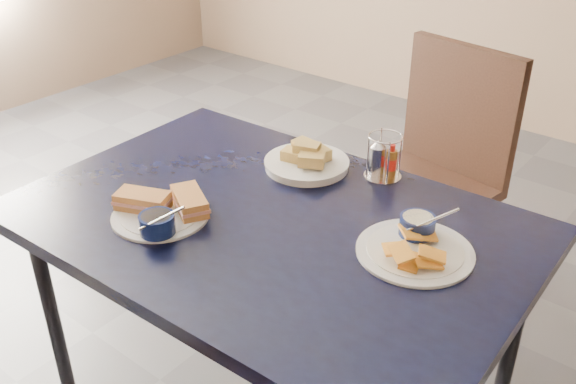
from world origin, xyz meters
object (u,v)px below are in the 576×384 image
Objects in this scene: chair_far at (434,160)px; condiment_caddy at (383,159)px; bread_basket at (307,161)px; sandwich_plate at (163,210)px; dining_table at (270,236)px; plantain_plate at (416,242)px.

chair_far is 0.60m from condiment_caddy.
bread_basket is (-0.12, -0.64, 0.21)m from chair_far.
chair_far is 1.15m from sandwich_plate.
sandwich_plate is (-0.22, -0.18, 0.08)m from dining_table.
bread_basket is at bearing 108.31° from dining_table.
chair_far is at bearing 79.39° from bread_basket.
dining_table is 1.39× the size of chair_far.
plantain_plate is (0.37, 0.11, 0.08)m from dining_table.
sandwich_plate is 0.48m from bread_basket.
chair_far is at bearing 113.07° from plantain_plate.
dining_table is at bearing 39.21° from sandwich_plate.
bread_basket is at bearing 75.31° from sandwich_plate.
chair_far is 3.44× the size of plantain_plate.
dining_table is 4.53× the size of sandwich_plate.
dining_table is 0.31m from bread_basket.
condiment_caddy is at bearing 59.62° from sandwich_plate.
plantain_plate is 0.38m from condiment_caddy.
plantain_plate is 2.10× the size of condiment_caddy.
sandwich_plate is 2.22× the size of condiment_caddy.
sandwich_plate is 0.65m from condiment_caddy.
chair_far is 3.25× the size of sandwich_plate.
plantain_plate reaches higher than bread_basket.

